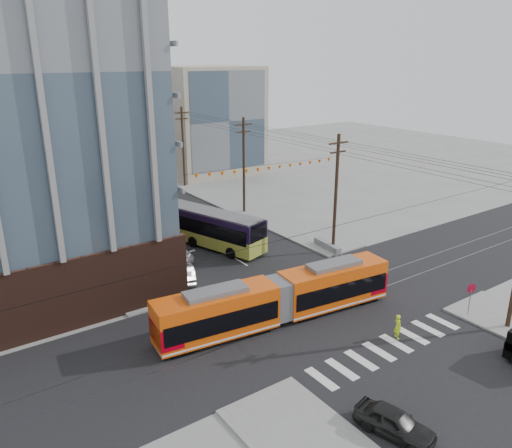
{
  "coord_description": "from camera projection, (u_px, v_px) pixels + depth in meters",
  "views": [
    {
      "loc": [
        -22.46,
        -20.53,
        17.45
      ],
      "look_at": [
        -1.45,
        9.41,
        5.08
      ],
      "focal_mm": 35.0,
      "sensor_mm": 36.0,
      "label": 1
    }
  ],
  "objects": [
    {
      "name": "parked_car_silver",
      "position": [
        184.0,
        273.0,
        40.51
      ],
      "size": [
        2.9,
        4.5,
        1.4
      ],
      "primitive_type": "imported",
      "rotation": [
        0.0,
        0.0,
        2.78
      ],
      "color": "#9F9F9F",
      "rests_on": "ground"
    },
    {
      "name": "streetcar",
      "position": [
        278.0,
        299.0,
        34.03
      ],
      "size": [
        17.55,
        4.49,
        3.35
      ],
      "primitive_type": null,
      "rotation": [
        0.0,
        0.0,
        -0.12
      ],
      "color": "#D94A09",
      "rests_on": "ground"
    },
    {
      "name": "parked_car_grey",
      "position": [
        138.0,
        238.0,
        48.43
      ],
      "size": [
        3.86,
        5.19,
        1.31
      ],
      "primitive_type": "imported",
      "rotation": [
        0.0,
        0.0,
        2.74
      ],
      "color": "#494F54",
      "rests_on": "ground"
    },
    {
      "name": "ground",
      "position": [
        353.0,
        327.0,
        33.73
      ],
      "size": [
        160.0,
        160.0,
        0.0
      ],
      "primitive_type": "plane",
      "color": "slate"
    },
    {
      "name": "utility_pole_far",
      "position": [
        140.0,
        134.0,
        80.02
      ],
      "size": [
        0.3,
        0.3,
        11.0
      ],
      "primitive_type": "cylinder",
      "color": "black",
      "rests_on": "ground"
    },
    {
      "name": "city_bus",
      "position": [
        206.0,
        227.0,
        48.07
      ],
      "size": [
        6.44,
        12.91,
        3.59
      ],
      "primitive_type": null,
      "rotation": [
        0.0,
        0.0,
        0.31
      ],
      "color": "black",
      "rests_on": "ground"
    },
    {
      "name": "bg_bldg_ne_far",
      "position": [
        162.0,
        114.0,
        94.01
      ],
      "size": [
        16.0,
        16.0,
        14.0
      ],
      "primitive_type": "cube",
      "color": "#8C99A5",
      "rests_on": "ground"
    },
    {
      "name": "pedestrian",
      "position": [
        398.0,
        326.0,
        32.23
      ],
      "size": [
        0.57,
        0.71,
        1.68
      ],
      "primitive_type": "imported",
      "rotation": [
        0.0,
        0.0,
        1.25
      ],
      "color": "#BEE61C",
      "rests_on": "ground"
    },
    {
      "name": "black_sedan",
      "position": [
        395.0,
        423.0,
        24.02
      ],
      "size": [
        2.5,
        4.24,
        1.35
      ],
      "primitive_type": "imported",
      "rotation": [
        0.0,
        0.0,
        0.24
      ],
      "color": "black",
      "rests_on": "ground"
    },
    {
      "name": "stop_sign",
      "position": [
        470.0,
        301.0,
        34.76
      ],
      "size": [
        0.9,
        0.9,
        2.39
      ],
      "primitive_type": null,
      "rotation": [
        0.0,
        0.0,
        -0.28
      ],
      "color": "maroon",
      "rests_on": "ground"
    },
    {
      "name": "jersey_barrier",
      "position": [
        327.0,
        246.0,
        47.11
      ],
      "size": [
        1.24,
        3.71,
        0.73
      ],
      "primitive_type": "cube",
      "rotation": [
        0.0,
        0.0,
        -0.12
      ],
      "color": "slate",
      "rests_on": "ground"
    },
    {
      "name": "bg_bldg_ne_near",
      "position": [
        205.0,
        120.0,
        77.1
      ],
      "size": [
        14.0,
        14.0,
        16.0
      ],
      "primitive_type": "cube",
      "color": "gray",
      "rests_on": "ground"
    },
    {
      "name": "parked_car_white",
      "position": [
        171.0,
        253.0,
        44.63
      ],
      "size": [
        3.08,
        5.13,
        1.39
      ],
      "primitive_type": "imported",
      "rotation": [
        0.0,
        0.0,
        3.39
      ],
      "color": "silver",
      "rests_on": "ground"
    }
  ]
}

